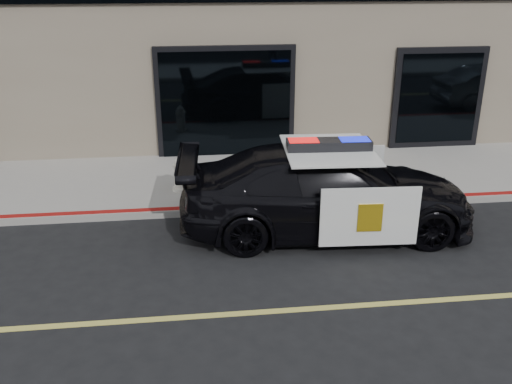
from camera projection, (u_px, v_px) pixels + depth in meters
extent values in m
plane|color=black|center=(327.00, 308.00, 8.43)|extent=(120.00, 120.00, 0.00)
cube|color=gray|center=(275.00, 178.00, 13.23)|extent=(60.00, 3.50, 0.15)
imported|color=black|center=(326.00, 191.00, 10.59)|extent=(2.79, 5.69, 1.58)
cube|color=white|center=(370.00, 217.00, 9.58)|extent=(1.69, 0.13, 1.06)
cube|color=white|center=(342.00, 171.00, 11.68)|extent=(1.69, 0.13, 1.06)
cube|color=white|center=(329.00, 150.00, 10.28)|extent=(1.68, 1.98, 0.03)
cube|color=gold|center=(370.00, 218.00, 9.55)|extent=(0.42, 0.04, 0.50)
cube|color=black|center=(329.00, 145.00, 10.24)|extent=(1.54, 0.47, 0.18)
cube|color=red|center=(303.00, 145.00, 10.21)|extent=(0.55, 0.37, 0.17)
cube|color=#0C19CC|center=(354.00, 144.00, 10.27)|extent=(0.55, 0.37, 0.17)
cylinder|color=silver|center=(180.00, 189.00, 12.31)|extent=(0.34, 0.34, 0.08)
cylinder|color=silver|center=(180.00, 177.00, 12.21)|extent=(0.25, 0.25, 0.47)
cylinder|color=silver|center=(179.00, 166.00, 12.11)|extent=(0.29, 0.29, 0.06)
sphere|color=silver|center=(179.00, 163.00, 12.09)|extent=(0.22, 0.22, 0.22)
cylinder|color=silver|center=(179.00, 159.00, 12.05)|extent=(0.07, 0.07, 0.07)
cylinder|color=silver|center=(180.00, 171.00, 12.33)|extent=(0.12, 0.11, 0.12)
cylinder|color=silver|center=(180.00, 177.00, 12.03)|extent=(0.12, 0.11, 0.12)
cylinder|color=silver|center=(180.00, 180.00, 12.03)|extent=(0.16, 0.13, 0.16)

